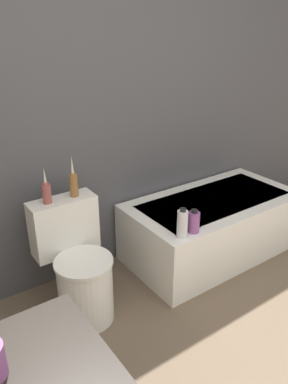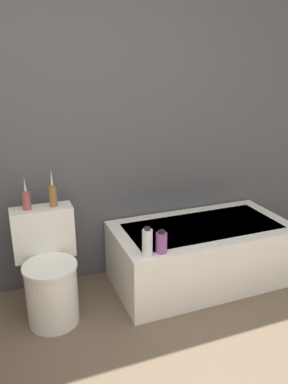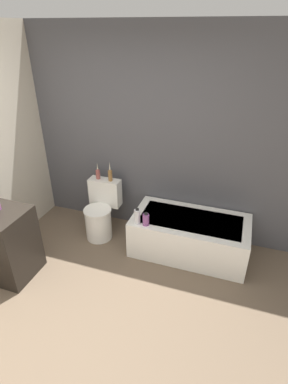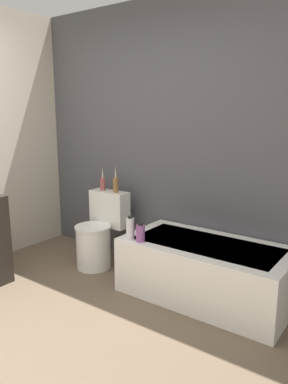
% 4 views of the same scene
% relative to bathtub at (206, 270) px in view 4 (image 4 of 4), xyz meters
% --- Properties ---
extents(wall_back_tiled, '(6.40, 0.06, 2.60)m').
position_rel_bathtub_xyz_m(wall_back_tiled, '(-0.83, 0.41, 1.06)').
color(wall_back_tiled, '#4C4C51').
rests_on(wall_back_tiled, ground_plane).
extents(bathtub, '(1.40, 0.73, 0.48)m').
position_rel_bathtub_xyz_m(bathtub, '(0.00, 0.00, 0.00)').
color(bathtub, white).
rests_on(bathtub, ground).
extents(toilet, '(0.42, 0.52, 0.75)m').
position_rel_bathtub_xyz_m(toilet, '(-1.20, -0.02, 0.09)').
color(toilet, white).
rests_on(toilet, ground).
extents(vase_gold, '(0.06, 0.06, 0.23)m').
position_rel_bathtub_xyz_m(vase_gold, '(-1.29, 0.15, 0.58)').
color(vase_gold, '#994C47').
rests_on(vase_gold, toilet).
extents(vase_silver, '(0.05, 0.05, 0.27)m').
position_rel_bathtub_xyz_m(vase_silver, '(-1.11, 0.15, 0.59)').
color(vase_silver, olive).
rests_on(vase_silver, toilet).
extents(shampoo_bottle_tall, '(0.07, 0.07, 0.21)m').
position_rel_bathtub_xyz_m(shampoo_bottle_tall, '(-0.58, -0.29, 0.33)').
color(shampoo_bottle_tall, silver).
rests_on(shampoo_bottle_tall, bathtub).
extents(shampoo_bottle_short, '(0.08, 0.08, 0.16)m').
position_rel_bathtub_xyz_m(shampoo_bottle_short, '(-0.48, -0.28, 0.31)').
color(shampoo_bottle_short, '#8C4C8C').
rests_on(shampoo_bottle_short, bathtub).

